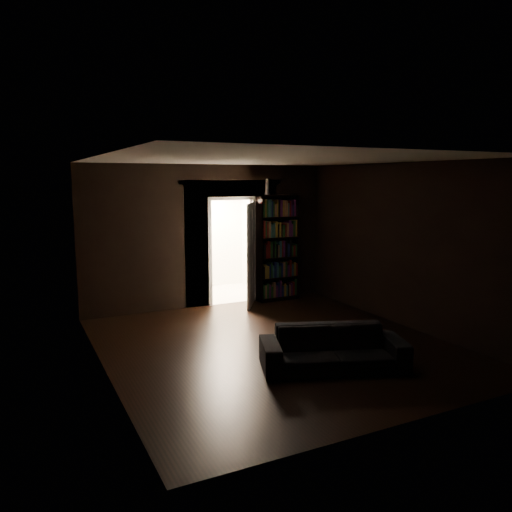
{
  "coord_description": "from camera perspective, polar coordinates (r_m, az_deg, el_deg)",
  "views": [
    {
      "loc": [
        -3.51,
        -6.42,
        2.52
      ],
      "look_at": [
        0.12,
        0.9,
        1.25
      ],
      "focal_mm": 35.0,
      "sensor_mm": 36.0,
      "label": 1
    }
  ],
  "objects": [
    {
      "name": "figurine",
      "position": [
        10.17,
        1.27,
        7.93
      ],
      "size": [
        0.14,
        0.14,
        0.33
      ],
      "primitive_type": "cube",
      "rotation": [
        0.0,
        0.0,
        -0.37
      ],
      "color": "white",
      "rests_on": "bookshelf"
    },
    {
      "name": "bookshelf",
      "position": [
        10.39,
        2.47,
        0.95
      ],
      "size": [
        0.94,
        0.45,
        2.2
      ],
      "primitive_type": "cube",
      "rotation": [
        0.0,
        0.0,
        0.15
      ],
      "color": "black",
      "rests_on": "ground"
    },
    {
      "name": "door",
      "position": [
        9.88,
        -0.61,
        0.11
      ],
      "size": [
        0.51,
        0.74,
        2.05
      ],
      "primitive_type": "cube",
      "rotation": [
        0.0,
        0.0,
        0.99
      ],
      "color": "white",
      "rests_on": "ground"
    },
    {
      "name": "kitchen_alcove",
      "position": [
        11.12,
        -5.07,
        2.01
      ],
      "size": [
        2.2,
        1.8,
        2.6
      ],
      "color": "beige",
      "rests_on": "ground"
    },
    {
      "name": "refrigerator",
      "position": [
        11.21,
        -8.09,
        0.03
      ],
      "size": [
        0.77,
        0.72,
        1.65
      ],
      "primitive_type": "cube",
      "rotation": [
        0.0,
        0.0,
        0.05
      ],
      "color": "white",
      "rests_on": "ground"
    },
    {
      "name": "ground",
      "position": [
        7.74,
        2.18,
        -10.21
      ],
      "size": [
        5.5,
        5.5,
        0.0
      ],
      "primitive_type": "plane",
      "color": "black",
      "rests_on": "ground"
    },
    {
      "name": "room_walls",
      "position": [
        8.31,
        -1.35,
        3.02
      ],
      "size": [
        5.02,
        5.61,
        2.84
      ],
      "color": "black",
      "rests_on": "ground"
    },
    {
      "name": "sofa",
      "position": [
        6.83,
        8.82,
        -9.66
      ],
      "size": [
        2.09,
        1.44,
        0.74
      ],
      "primitive_type": "imported",
      "rotation": [
        0.0,
        0.0,
        -0.35
      ],
      "color": "black",
      "rests_on": "ground"
    },
    {
      "name": "bottles",
      "position": [
        11.04,
        -7.93,
        4.88
      ],
      "size": [
        0.64,
        0.2,
        0.26
      ],
      "primitive_type": "cube",
      "rotation": [
        0.0,
        0.0,
        -0.19
      ],
      "color": "black",
      "rests_on": "refrigerator"
    }
  ]
}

